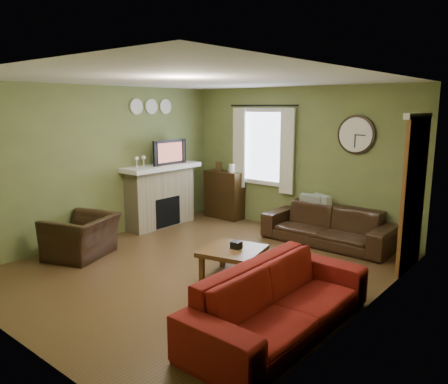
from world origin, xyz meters
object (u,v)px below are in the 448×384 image
Objects in this scene: sofa_brown at (327,226)px; sofa_red at (281,300)px; bookshelf at (224,195)px; armchair at (82,236)px; coffee_table at (233,263)px.

sofa_brown is 0.93× the size of sofa_red.
bookshelf is at bearing 174.30° from sofa_brown.
armchair is at bearing -92.49° from bookshelf.
bookshelf is at bearing 156.86° from armchair.
bookshelf is 0.45× the size of sofa_brown.
armchair is 1.29× the size of coffee_table.
coffee_table is at bearing 89.02° from armchair.
sofa_brown is 3.10m from sofa_red.
bookshelf reaches higher than sofa_red.
sofa_brown is at bearing 82.25° from coffee_table.
coffee_table is (2.28, 0.82, -0.11)m from armchair.
sofa_red is at bearing -32.30° from coffee_table.
bookshelf reaches higher than coffee_table.
coffee_table is at bearing 57.70° from sofa_red.
sofa_brown is 2.19× the size of armchair.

